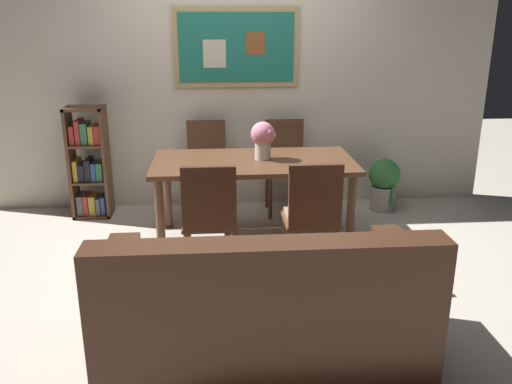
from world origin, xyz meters
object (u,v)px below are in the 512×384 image
(dining_chair_near_right, at_px, (312,210))
(potted_ivy, at_px, (384,182))
(dining_chair_near_left, at_px, (210,213))
(dining_table, at_px, (254,170))
(bookshelf, at_px, (89,165))
(flower_vase, at_px, (263,137))
(leather_couch, at_px, (263,311))
(dining_chair_far_left, at_px, (207,160))
(dining_chair_far_right, at_px, (285,159))

(dining_chair_near_right, distance_m, potted_ivy, 1.76)
(dining_chair_near_left, bearing_deg, dining_chair_near_right, -0.41)
(potted_ivy, bearing_deg, dining_chair_near_right, -124.80)
(dining_table, distance_m, bookshelf, 1.71)
(dining_table, xyz_separation_m, flower_vase, (0.08, 0.04, 0.27))
(dining_chair_near_left, bearing_deg, leather_couch, -73.46)
(bookshelf, bearing_deg, potted_ivy, -1.10)
(dining_chair_near_left, bearing_deg, dining_chair_far_left, 91.41)
(dining_chair_far_right, xyz_separation_m, leather_couch, (-0.44, -2.49, -0.23))
(dining_chair_far_left, bearing_deg, flower_vase, -55.45)
(dining_chair_near_left, relative_size, dining_chair_far_right, 1.00)
(dining_chair_near_right, height_order, dining_chair_far_right, same)
(dining_table, relative_size, flower_vase, 5.32)
(dining_table, bearing_deg, dining_chair_near_left, -116.20)
(dining_chair_far_right, height_order, leather_couch, dining_chair_far_right)
(leather_couch, xyz_separation_m, flower_vase, (0.16, 1.79, 0.60))
(dining_chair_far_left, relative_size, bookshelf, 0.84)
(dining_chair_near_left, relative_size, bookshelf, 0.84)
(dining_chair_far_left, xyz_separation_m, bookshelf, (-1.13, -0.02, -0.03))
(leather_couch, bearing_deg, bookshelf, 120.59)
(flower_vase, bearing_deg, potted_ivy, 26.26)
(dining_chair_far_left, relative_size, leather_couch, 0.51)
(dining_table, bearing_deg, dining_chair_near_right, -63.73)
(dining_chair_near_left, relative_size, potted_ivy, 1.71)
(dining_chair_far_left, bearing_deg, dining_chair_far_right, -0.82)
(dining_table, bearing_deg, potted_ivy, 26.11)
(dining_chair_far_left, bearing_deg, dining_table, -61.44)
(dining_chair_far_left, height_order, dining_chair_far_right, same)
(dining_chair_near_right, height_order, flower_vase, flower_vase)
(dining_chair_near_right, distance_m, bookshelf, 2.42)
(leather_couch, bearing_deg, dining_chair_near_right, 65.56)
(dining_chair_far_right, bearing_deg, potted_ivy, -3.86)
(dining_chair_far_left, distance_m, potted_ivy, 1.80)
(bookshelf, bearing_deg, dining_chair_far_left, 1.14)
(dining_chair_near_right, relative_size, bookshelf, 0.84)
(leather_couch, relative_size, potted_ivy, 3.39)
(leather_couch, distance_m, potted_ivy, 2.82)
(dining_chair_near_right, bearing_deg, bookshelf, 142.17)
(dining_table, distance_m, potted_ivy, 1.56)
(dining_chair_near_left, relative_size, leather_couch, 0.51)
(dining_chair_near_right, bearing_deg, leather_couch, -114.44)
(dining_table, distance_m, dining_chair_far_right, 0.83)
(dining_chair_near_left, relative_size, dining_chair_far_left, 1.00)
(dining_chair_far_right, bearing_deg, leather_couch, -100.10)
(flower_vase, bearing_deg, dining_table, -156.17)
(dining_table, height_order, bookshelf, bookshelf)
(dining_chair_near_right, bearing_deg, dining_chair_near_left, 179.59)
(dining_chair_far_left, height_order, flower_vase, flower_vase)
(dining_chair_near_left, distance_m, dining_chair_far_left, 1.50)
(dining_chair_near_left, distance_m, flower_vase, 0.98)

